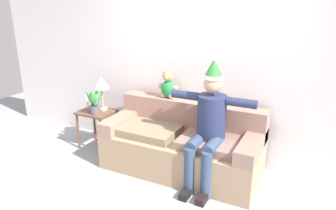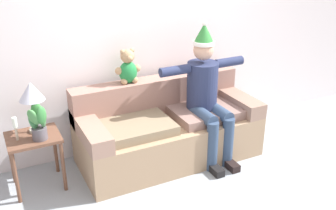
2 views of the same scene
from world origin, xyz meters
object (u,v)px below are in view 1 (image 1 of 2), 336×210
(couch, at_px, (183,145))
(candle_tall, at_px, (87,100))
(person_seated, at_px, (209,122))
(teddy_bear, at_px, (168,86))
(table_lamp, at_px, (101,84))
(side_table, at_px, (97,117))
(potted_plant, at_px, (94,101))

(couch, bearing_deg, candle_tall, 179.02)
(person_seated, xyz_separation_m, teddy_bear, (-0.74, 0.43, 0.25))
(table_lamp, distance_m, candle_tall, 0.33)
(side_table, height_order, table_lamp, table_lamp)
(person_seated, relative_size, candle_tall, 6.61)
(couch, height_order, side_table, couch)
(potted_plant, bearing_deg, person_seated, -3.78)
(teddy_bear, bearing_deg, table_lamp, -172.91)
(teddy_bear, bearing_deg, couch, -37.45)
(person_seated, xyz_separation_m, table_lamp, (-1.76, 0.30, 0.18))
(teddy_bear, xyz_separation_m, table_lamp, (-1.03, -0.13, -0.07))
(couch, distance_m, teddy_bear, 0.81)
(table_lamp, height_order, potted_plant, table_lamp)
(table_lamp, xyz_separation_m, potted_plant, (0.00, -0.18, -0.21))
(person_seated, relative_size, potted_plant, 4.33)
(couch, distance_m, potted_plant, 1.43)
(couch, height_order, potted_plant, potted_plant)
(teddy_bear, relative_size, candle_tall, 1.64)
(candle_tall, bearing_deg, teddy_bear, 10.87)
(couch, distance_m, person_seated, 0.61)
(person_seated, height_order, potted_plant, person_seated)
(side_table, height_order, potted_plant, potted_plant)
(teddy_bear, bearing_deg, person_seated, -30.00)
(couch, distance_m, side_table, 1.43)
(couch, bearing_deg, teddy_bear, 142.55)
(side_table, bearing_deg, person_seated, -6.62)
(side_table, bearing_deg, potted_plant, -58.49)
(couch, relative_size, table_lamp, 3.89)
(side_table, distance_m, potted_plant, 0.30)
(person_seated, relative_size, table_lamp, 3.01)
(teddy_bear, relative_size, side_table, 0.67)
(table_lamp, relative_size, candle_tall, 2.20)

